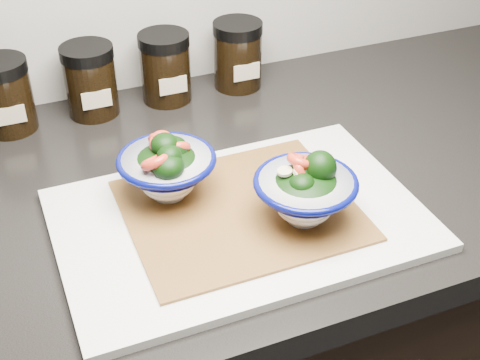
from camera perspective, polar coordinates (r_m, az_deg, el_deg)
name	(u,v)px	position (r m, az deg, el deg)	size (l,w,h in m)	color
countertop	(241,182)	(0.95, 0.12, -0.18)	(3.50, 0.60, 0.04)	black
cutting_board	(240,220)	(0.84, -0.03, -3.40)	(0.45, 0.30, 0.01)	silver
bamboo_mat	(240,210)	(0.84, 0.00, -2.56)	(0.28, 0.24, 0.00)	#96612D
bowl_left	(167,168)	(0.84, -6.22, 1.01)	(0.13, 0.13, 0.09)	white
bowl_right	(306,190)	(0.80, 5.65, -0.88)	(0.13, 0.13, 0.09)	white
spice_jar_a	(5,95)	(1.06, -19.42, 6.83)	(0.08, 0.08, 0.11)	black
spice_jar_b	(90,80)	(1.07, -12.66, 8.29)	(0.08, 0.08, 0.11)	black
spice_jar_c	(165,67)	(1.09, -6.38, 9.53)	(0.08, 0.08, 0.11)	black
spice_jar_d	(238,55)	(1.13, -0.20, 10.64)	(0.08, 0.08, 0.11)	black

